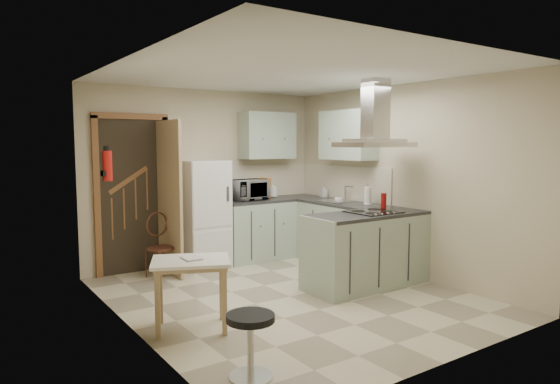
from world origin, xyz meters
TOP-DOWN VIEW (x-y plane):
  - floor at (0.00, 0.00)m, footprint 4.20×4.20m
  - ceiling at (0.00, 0.00)m, footprint 4.20×4.20m
  - back_wall at (0.00, 2.10)m, footprint 3.60×0.00m
  - left_wall at (-1.80, 0.00)m, footprint 0.00×4.20m
  - right_wall at (1.80, 0.00)m, footprint 0.00×4.20m
  - doorway at (-1.10, 2.07)m, footprint 1.10×0.12m
  - fridge at (-0.20, 1.80)m, footprint 0.60×0.60m
  - counter_back at (0.66, 1.80)m, footprint 1.08×0.60m
  - counter_right at (1.50, 1.12)m, footprint 0.60×1.95m
  - splashback at (0.96, 2.09)m, footprint 1.68×0.02m
  - wall_cabinet_back at (0.95, 1.93)m, footprint 0.85×0.35m
  - wall_cabinet_right at (1.62, 0.85)m, footprint 0.35×0.90m
  - peninsula at (1.02, -0.18)m, footprint 1.55×0.65m
  - hob at (1.12, -0.18)m, footprint 0.58×0.50m
  - extractor_hood at (1.12, -0.18)m, footprint 0.90×0.55m
  - sink at (1.50, 0.95)m, footprint 0.45×0.40m
  - fire_extinguisher at (-1.74, 0.90)m, footprint 0.10×0.10m
  - drop_leaf_table at (-1.34, -0.28)m, footprint 0.87×0.78m
  - bentwood_chair at (-0.90, 1.61)m, footprint 0.41×0.41m
  - stool at (-1.38, -1.42)m, footprint 0.37×0.37m
  - microwave at (0.55, 1.82)m, footprint 0.57×0.42m
  - kettle at (1.03, 1.87)m, footprint 0.15×0.15m
  - cereal_box at (0.94, 1.96)m, footprint 0.11×0.21m
  - soap_bottle at (1.70, 1.46)m, footprint 0.10×0.10m
  - paper_towel at (1.58, 0.38)m, footprint 0.10×0.10m
  - cup at (1.31, 0.67)m, footprint 0.12×0.12m
  - red_bottle at (1.44, -0.04)m, footprint 0.08×0.08m
  - book at (-1.40, -0.26)m, footprint 0.17×0.22m

SIDE VIEW (x-z plane):
  - floor at x=0.00m, z-range 0.00..0.00m
  - stool at x=-1.38m, z-range 0.00..0.49m
  - drop_leaf_table at x=-1.34m, z-range 0.00..0.67m
  - bentwood_chair at x=-0.90m, z-range 0.00..0.77m
  - counter_back at x=0.66m, z-range 0.00..0.90m
  - counter_right at x=1.50m, z-range 0.00..0.90m
  - peninsula at x=1.02m, z-range 0.00..0.90m
  - book at x=-1.40m, z-range 0.67..0.76m
  - fridge at x=-0.20m, z-range 0.00..1.50m
  - sink at x=1.50m, z-range 0.90..0.91m
  - hob at x=1.12m, z-range 0.90..0.91m
  - cup at x=1.31m, z-range 0.90..0.99m
  - soap_bottle at x=1.70m, z-range 0.90..1.08m
  - kettle at x=1.03m, z-range 0.90..1.09m
  - red_bottle at x=1.44m, z-range 0.90..1.10m
  - paper_towel at x=1.58m, z-range 0.90..1.15m
  - cereal_box at x=0.94m, z-range 0.90..1.20m
  - microwave at x=0.55m, z-range 0.90..1.20m
  - doorway at x=-1.10m, z-range 0.00..2.10m
  - splashback at x=0.96m, z-range 0.90..1.40m
  - back_wall at x=0.00m, z-range -0.55..3.05m
  - left_wall at x=-1.80m, z-range -0.85..3.35m
  - right_wall at x=1.80m, z-range -0.85..3.35m
  - fire_extinguisher at x=-1.74m, z-range 1.34..1.66m
  - extractor_hood at x=1.12m, z-range 1.67..1.77m
  - wall_cabinet_back at x=0.95m, z-range 1.50..2.20m
  - wall_cabinet_right at x=1.62m, z-range 1.50..2.20m
  - ceiling at x=0.00m, z-range 2.50..2.50m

